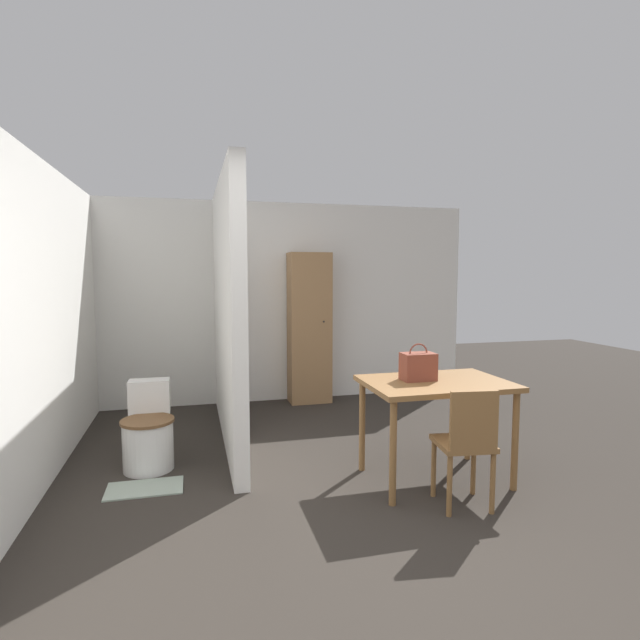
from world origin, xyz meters
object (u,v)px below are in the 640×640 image
(handbag, at_px, (418,366))
(wooden_cabinet, at_px, (309,328))
(dining_table, at_px, (436,392))
(toilet, at_px, (148,434))
(wooden_chair, at_px, (467,442))

(handbag, relative_size, wooden_cabinet, 0.16)
(dining_table, distance_m, wooden_cabinet, 2.62)
(toilet, xyz_separation_m, handbag, (2.08, -0.78, 0.62))
(wooden_cabinet, bearing_deg, toilet, -135.94)
(wooden_cabinet, bearing_deg, dining_table, -81.19)
(toilet, bearing_deg, wooden_chair, -31.51)
(handbag, distance_m, wooden_cabinet, 2.54)
(dining_table, height_order, toilet, dining_table)
(dining_table, distance_m, wooden_chair, 0.55)
(dining_table, xyz_separation_m, wooden_cabinet, (-0.40, 2.58, 0.24))
(toilet, relative_size, handbag, 2.40)
(toilet, bearing_deg, handbag, -20.56)
(handbag, bearing_deg, wooden_cabinet, 96.22)
(dining_table, distance_m, handbag, 0.25)
(dining_table, xyz_separation_m, wooden_chair, (-0.02, -0.50, -0.23))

